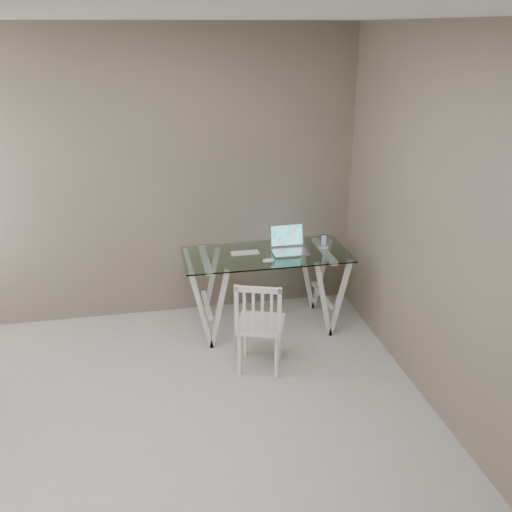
{
  "coord_description": "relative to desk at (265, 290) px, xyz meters",
  "views": [
    {
      "loc": [
        0.01,
        -2.94,
        2.65
      ],
      "look_at": [
        0.89,
        1.43,
        0.85
      ],
      "focal_mm": 40.0,
      "sensor_mm": 36.0,
      "label": 1
    }
  ],
  "objects": [
    {
      "name": "room",
      "position": [
        -1.1,
        -1.71,
        1.33
      ],
      "size": [
        4.5,
        4.52,
        2.71
      ],
      "color": "#ADABA5",
      "rests_on": "ground"
    },
    {
      "name": "desk",
      "position": [
        0.0,
        0.0,
        0.0
      ],
      "size": [
        1.5,
        0.7,
        0.75
      ],
      "color": "silver",
      "rests_on": "ground"
    },
    {
      "name": "chair",
      "position": [
        -0.21,
        -0.72,
        0.06
      ],
      "size": [
        0.47,
        0.47,
        0.81
      ],
      "rotation": [
        0.0,
        0.0,
        -0.34
      ],
      "color": "white",
      "rests_on": "ground"
    },
    {
      "name": "laptop",
      "position": [
        0.22,
        0.03,
        0.42
      ],
      "size": [
        0.32,
        0.28,
        0.23
      ],
      "color": "silver",
      "rests_on": "desk"
    },
    {
      "name": "keyboard",
      "position": [
        -0.19,
        0.03,
        0.37
      ],
      "size": [
        0.27,
        0.12,
        0.01
      ],
      "primitive_type": "cube",
      "color": "silver",
      "rests_on": "desk"
    },
    {
      "name": "mouse",
      "position": [
        -0.02,
        -0.21,
        0.38
      ],
      "size": [
        0.1,
        0.06,
        0.03
      ],
      "primitive_type": "ellipsoid",
      "color": "silver",
      "rests_on": "desk"
    },
    {
      "name": "phone_dock",
      "position": [
        0.55,
        0.03,
        0.4
      ],
      "size": [
        0.07,
        0.07,
        0.12
      ],
      "color": "white",
      "rests_on": "desk"
    }
  ]
}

